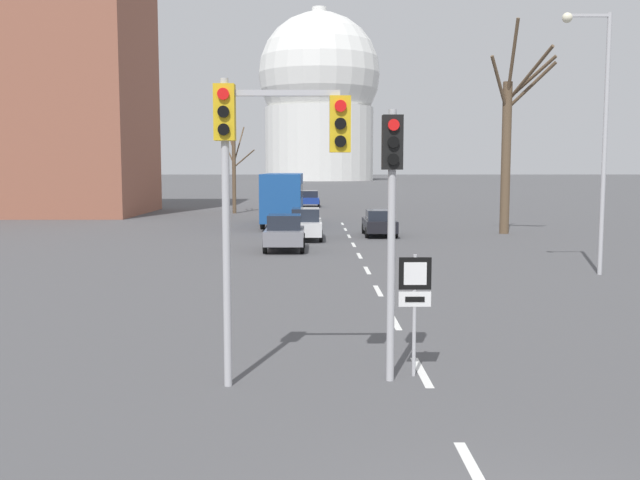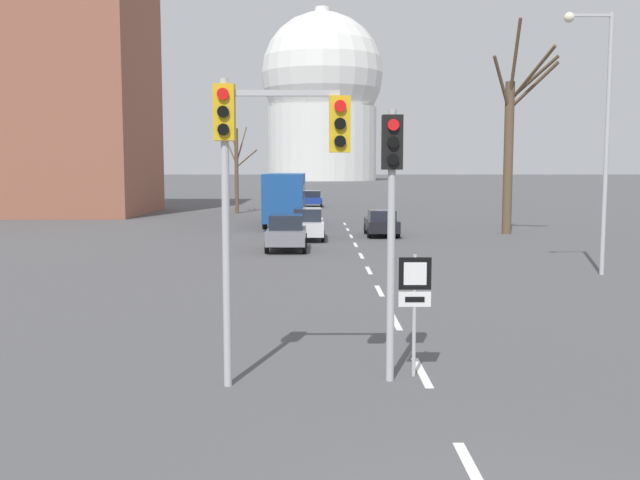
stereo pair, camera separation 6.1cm
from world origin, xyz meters
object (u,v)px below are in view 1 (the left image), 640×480
(traffic_signal_centre_tall, at_px, (392,193))
(city_bus, at_px, (283,195))
(traffic_signal_near_left, at_px, (264,154))
(route_sign_post, at_px, (415,294))
(sedan_far_left, at_px, (306,224))
(street_lamp_right, at_px, (598,120))
(sedan_near_left, at_px, (285,232))
(sedan_mid_centre, at_px, (310,199))
(sedan_near_right, at_px, (379,223))

(traffic_signal_centre_tall, distance_m, city_bus, 35.70)
(traffic_signal_centre_tall, height_order, traffic_signal_near_left, traffic_signal_near_left)
(route_sign_post, height_order, sedan_far_left, route_sign_post)
(sedan_far_left, height_order, city_bus, city_bus)
(street_lamp_right, relative_size, sedan_near_left, 2.42)
(sedan_mid_centre, bearing_deg, traffic_signal_centre_tall, -88.40)
(traffic_signal_near_left, height_order, route_sign_post, traffic_signal_near_left)
(traffic_signal_near_left, relative_size, street_lamp_right, 0.58)
(sedan_near_left, distance_m, sedan_mid_centre, 37.62)
(traffic_signal_centre_tall, height_order, sedan_near_right, traffic_signal_centre_tall)
(traffic_signal_near_left, height_order, sedan_near_right, traffic_signal_near_left)
(traffic_signal_centre_tall, xyz_separation_m, city_bus, (-3.38, 35.52, -1.37))
(street_lamp_right, bearing_deg, city_bus, 118.27)
(traffic_signal_near_left, bearing_deg, traffic_signal_centre_tall, 7.50)
(route_sign_post, bearing_deg, sedan_near_right, 85.99)
(traffic_signal_near_left, height_order, city_bus, traffic_signal_near_left)
(sedan_mid_centre, distance_m, city_bus, 22.73)
(sedan_near_right, xyz_separation_m, city_bus, (-5.78, 7.74, 1.29))
(traffic_signal_centre_tall, distance_m, route_sign_post, 1.95)
(sedan_near_right, bearing_deg, traffic_signal_near_left, -99.40)
(route_sign_post, height_order, sedan_near_right, route_sign_post)
(traffic_signal_centre_tall, height_order, sedan_far_left, traffic_signal_centre_tall)
(traffic_signal_centre_tall, height_order, street_lamp_right, street_lamp_right)
(street_lamp_right, bearing_deg, sedan_far_left, 129.52)
(traffic_signal_centre_tall, relative_size, sedan_near_right, 1.15)
(sedan_near_left, bearing_deg, sedan_mid_centre, 88.33)
(street_lamp_right, distance_m, sedan_near_left, 14.61)
(traffic_signal_centre_tall, bearing_deg, traffic_signal_near_left, -172.50)
(street_lamp_right, bearing_deg, sedan_mid_centre, 102.96)
(sedan_near_right, distance_m, city_bus, 9.75)
(sedan_far_left, bearing_deg, sedan_near_left, -100.35)
(sedan_near_right, distance_m, sedan_far_left, 4.67)
(street_lamp_right, relative_size, sedan_far_left, 2.09)
(traffic_signal_centre_tall, distance_m, sedan_far_left, 25.89)
(traffic_signal_near_left, relative_size, sedan_mid_centre, 1.36)
(route_sign_post, height_order, street_lamp_right, street_lamp_right)
(sedan_near_left, bearing_deg, city_bus, 92.51)
(route_sign_post, relative_size, sedan_mid_centre, 0.58)
(traffic_signal_centre_tall, relative_size, sedan_mid_centre, 1.24)
(sedan_near_right, height_order, sedan_mid_centre, sedan_mid_centre)
(sedan_near_right, bearing_deg, street_lamp_right, -66.78)
(sedan_near_left, bearing_deg, sedan_far_left, 79.65)
(traffic_signal_near_left, distance_m, sedan_near_left, 21.10)
(sedan_near_left, bearing_deg, route_sign_post, -81.03)
(route_sign_post, relative_size, street_lamp_right, 0.25)
(traffic_signal_near_left, distance_m, sedan_near_right, 28.65)
(traffic_signal_near_left, distance_m, street_lamp_right, 17.25)
(route_sign_post, xyz_separation_m, sedan_near_right, (1.93, 27.50, -0.79))
(city_bus, bearing_deg, sedan_mid_centre, 85.57)
(traffic_signal_centre_tall, relative_size, route_sign_post, 2.14)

